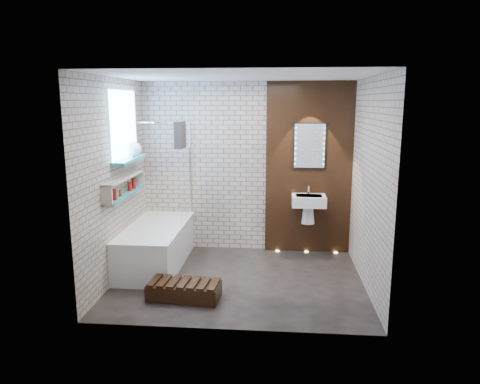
# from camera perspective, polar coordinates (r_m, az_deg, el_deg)

# --- Properties ---
(ground) EXTENTS (3.20, 3.20, 0.00)m
(ground) POSITION_cam_1_polar(r_m,az_deg,el_deg) (5.98, -0.13, -11.16)
(ground) COLOR black
(ground) RESTS_ON ground
(room_shell) EXTENTS (3.24, 3.20, 2.60)m
(room_shell) POSITION_cam_1_polar(r_m,az_deg,el_deg) (5.61, -0.13, 1.20)
(room_shell) COLOR tan
(room_shell) RESTS_ON ground
(walnut_panel) EXTENTS (1.30, 0.06, 2.60)m
(walnut_panel) POSITION_cam_1_polar(r_m,az_deg,el_deg) (6.85, 8.76, 2.95)
(walnut_panel) COLOR black
(walnut_panel) RESTS_ON ground
(clerestory_window) EXTENTS (0.18, 1.00, 0.94)m
(clerestory_window) POSITION_cam_1_polar(r_m,az_deg,el_deg) (6.21, -14.55, 7.43)
(clerestory_window) COLOR #7FADE0
(clerestory_window) RESTS_ON room_shell
(display_niche) EXTENTS (0.14, 1.30, 0.26)m
(display_niche) POSITION_cam_1_polar(r_m,az_deg,el_deg) (6.09, -14.49, 0.71)
(display_niche) COLOR teal
(display_niche) RESTS_ON room_shell
(bathtub) EXTENTS (0.79, 1.74, 0.70)m
(bathtub) POSITION_cam_1_polar(r_m,az_deg,el_deg) (6.50, -10.66, -6.72)
(bathtub) COLOR white
(bathtub) RESTS_ON ground
(bath_screen) EXTENTS (0.01, 0.78, 1.40)m
(bath_screen) POSITION_cam_1_polar(r_m,az_deg,el_deg) (6.61, -6.99, 2.50)
(bath_screen) COLOR white
(bath_screen) RESTS_ON bathtub
(towel) EXTENTS (0.11, 0.28, 0.37)m
(towel) POSITION_cam_1_polar(r_m,az_deg,el_deg) (6.26, -7.66, 7.25)
(towel) COLOR black
(towel) RESTS_ON bath_screen
(shower_head) EXTENTS (0.18, 0.18, 0.02)m
(shower_head) POSITION_cam_1_polar(r_m,az_deg,el_deg) (6.69, -10.68, 8.71)
(shower_head) COLOR silver
(shower_head) RESTS_ON room_shell
(washbasin) EXTENTS (0.50, 0.36, 0.58)m
(washbasin) POSITION_cam_1_polar(r_m,az_deg,el_deg) (6.76, 8.73, -1.59)
(washbasin) COLOR white
(washbasin) RESTS_ON walnut_panel
(led_mirror) EXTENTS (0.50, 0.02, 0.70)m
(led_mirror) POSITION_cam_1_polar(r_m,az_deg,el_deg) (6.77, 8.87, 5.83)
(led_mirror) COLOR black
(led_mirror) RESTS_ON walnut_panel
(walnut_step) EXTENTS (0.87, 0.44, 0.19)m
(walnut_step) POSITION_cam_1_polar(r_m,az_deg,el_deg) (5.47, -7.13, -12.42)
(walnut_step) COLOR black
(walnut_step) RESTS_ON ground
(niche_bottles) EXTENTS (0.06, 0.82, 0.15)m
(niche_bottles) POSITION_cam_1_polar(r_m,az_deg,el_deg) (6.13, -14.36, 0.45)
(niche_bottles) COLOR maroon
(niche_bottles) RESTS_ON display_niche
(sill_vases) EXTENTS (0.20, 0.20, 0.20)m
(sill_vases) POSITION_cam_1_polar(r_m,az_deg,el_deg) (6.36, -13.37, 5.31)
(sill_vases) COLOR white
(sill_vases) RESTS_ON clerestory_window
(floor_uplights) EXTENTS (0.96, 0.06, 0.01)m
(floor_uplights) POSITION_cam_1_polar(r_m,az_deg,el_deg) (7.09, 8.48, -7.54)
(floor_uplights) COLOR #FFD899
(floor_uplights) RESTS_ON ground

